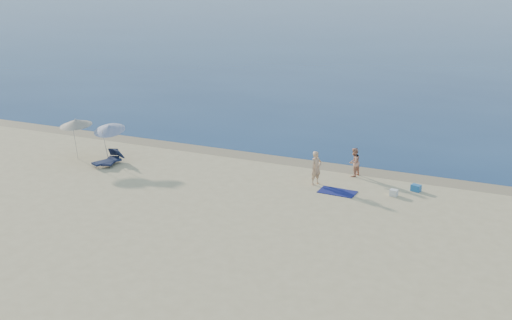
{
  "coord_description": "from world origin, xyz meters",
  "views": [
    {
      "loc": [
        12.75,
        -13.6,
        11.69
      ],
      "look_at": [
        -0.13,
        16.0,
        1.0
      ],
      "focal_mm": 45.0,
      "sensor_mm": 36.0,
      "label": 1
    }
  ],
  "objects": [
    {
      "name": "sea",
      "position": [
        0.0,
        100.0,
        0.0
      ],
      "size": [
        240.0,
        160.0,
        0.01
      ],
      "primitive_type": "cube",
      "color": "#0D264F",
      "rests_on": "ground"
    },
    {
      "name": "person_left",
      "position": [
        3.12,
        16.33,
        0.89
      ],
      "size": [
        0.68,
        0.77,
        1.78
      ],
      "primitive_type": "imported",
      "rotation": [
        0.0,
        0.0,
        1.08
      ],
      "color": "tan",
      "rests_on": "ground"
    },
    {
      "name": "umbrella_near",
      "position": [
        -8.94,
        15.28,
        1.98
      ],
      "size": [
        1.91,
        1.93,
        2.36
      ],
      "rotation": [
        0.0,
        0.0,
        0.07
      ],
      "color": "silver",
      "rests_on": "ground"
    },
    {
      "name": "person_right",
      "position": [
        4.58,
        18.36,
        0.78
      ],
      "size": [
        0.81,
        0.91,
        1.57
      ],
      "primitive_type": "imported",
      "rotation": [
        0.0,
        0.0,
        -1.9
      ],
      "color": "tan",
      "rests_on": "ground"
    },
    {
      "name": "umbrella_far",
      "position": [
        -10.97,
        14.91,
        2.17
      ],
      "size": [
        2.33,
        2.35,
        2.47
      ],
      "rotation": [
        0.0,
        0.0,
        -0.31
      ],
      "color": "silver",
      "rests_on": "ground"
    },
    {
      "name": "lounger_right",
      "position": [
        -8.62,
        14.63,
        0.29
      ],
      "size": [
        1.28,
        1.89,
        0.8
      ],
      "rotation": [
        0.0,
        0.0,
        -0.42
      ],
      "color": "#151E3B",
      "rests_on": "ground"
    },
    {
      "name": "wet_sand_strip",
      "position": [
        0.0,
        19.4,
        0.0
      ],
      "size": [
        240.0,
        1.6,
        0.0
      ],
      "primitive_type": "cube",
      "color": "#847254",
      "rests_on": "ground"
    },
    {
      "name": "white_bag",
      "position": [
        7.18,
        16.32,
        0.16
      ],
      "size": [
        0.4,
        0.35,
        0.32
      ],
      "primitive_type": "cube",
      "rotation": [
        0.0,
        0.0,
        -0.09
      ],
      "color": "silver",
      "rests_on": "ground"
    },
    {
      "name": "lounger_left",
      "position": [
        -8.62,
        14.83,
        0.28
      ],
      "size": [
        1.07,
        1.82,
        0.76
      ],
      "rotation": [
        0.0,
        0.0,
        0.31
      ],
      "color": "#121832",
      "rests_on": "ground"
    },
    {
      "name": "beach_towel",
      "position": [
        4.49,
        15.67,
        0.02
      ],
      "size": [
        1.9,
        1.13,
        0.03
      ],
      "primitive_type": "cube",
      "rotation": [
        0.0,
        0.0,
        -0.05
      ],
      "color": "#0F134E",
      "rests_on": "ground"
    },
    {
      "name": "blue_cooler",
      "position": [
        8.08,
        17.41,
        0.17
      ],
      "size": [
        0.54,
        0.45,
        0.33
      ],
      "primitive_type": "cube",
      "rotation": [
        0.0,
        0.0,
        -0.26
      ],
      "color": "#1D5FA2",
      "rests_on": "ground"
    }
  ]
}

